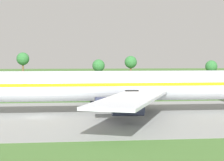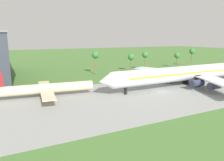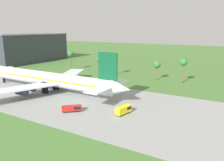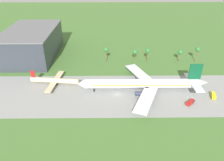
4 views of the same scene
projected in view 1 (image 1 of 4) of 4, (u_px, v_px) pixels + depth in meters
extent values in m
plane|color=#477233|center=(38.00, 117.00, 71.90)|extent=(600.00, 600.00, 0.00)
cube|color=gray|center=(38.00, 117.00, 71.90)|extent=(320.00, 44.00, 0.02)
cylinder|color=silver|center=(112.00, 86.00, 75.70)|extent=(64.67, 5.60, 5.60)
cube|color=#EFA314|center=(112.00, 84.00, 75.68)|extent=(54.97, 5.71, 0.56)
cube|color=silver|center=(131.00, 99.00, 62.02)|extent=(17.25, 28.72, 0.44)
cube|color=silver|center=(111.00, 86.00, 89.82)|extent=(17.25, 28.72, 0.44)
cylinder|color=#2D334C|center=(110.00, 104.00, 69.06)|extent=(5.04, 2.52, 2.52)
cylinder|color=#2D334C|center=(128.00, 108.00, 63.76)|extent=(5.04, 2.52, 2.52)
cylinder|color=#2D334C|center=(103.00, 96.00, 82.39)|extent=(5.04, 2.52, 2.52)
cylinder|color=#2D334C|center=(111.00, 94.00, 88.20)|extent=(5.04, 2.52, 2.52)
cube|color=black|center=(132.00, 103.00, 73.18)|extent=(2.40, 1.20, 4.67)
cube|color=black|center=(127.00, 99.00, 79.30)|extent=(2.40, 1.20, 4.67)
cylinder|color=brown|center=(211.00, 80.00, 120.90)|extent=(0.56, 0.56, 7.24)
sphere|color=#337538|center=(211.00, 66.00, 120.65)|extent=(3.60, 3.60, 3.60)
cylinder|color=brown|center=(99.00, 81.00, 117.05)|extent=(0.56, 0.56, 7.56)
sphere|color=#337538|center=(99.00, 66.00, 116.80)|extent=(3.60, 3.60, 3.60)
cylinder|color=brown|center=(23.00, 78.00, 114.55)|extent=(0.56, 0.56, 9.53)
sphere|color=#337538|center=(23.00, 59.00, 114.24)|extent=(3.60, 3.60, 3.60)
cylinder|color=brown|center=(131.00, 79.00, 118.09)|extent=(0.56, 0.56, 8.57)
sphere|color=#337538|center=(131.00, 62.00, 117.81)|extent=(3.60, 3.60, 3.60)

